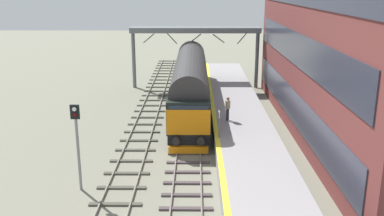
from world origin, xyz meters
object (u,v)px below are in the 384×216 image
signal_post_near (77,138)px  diesel_locomotive (190,81)px  waiting_passenger (228,106)px  platform_number_sign (219,120)px

signal_post_near → diesel_locomotive: bearing=69.2°
signal_post_near → waiting_passenger: bearing=46.7°
signal_post_near → platform_number_sign: 8.80m
platform_number_sign → waiting_passenger: 3.56m
diesel_locomotive → platform_number_sign: size_ratio=11.36×
signal_post_near → waiting_passenger: size_ratio=2.73×
signal_post_near → platform_number_sign: signal_post_near is taller
diesel_locomotive → signal_post_near: size_ratio=4.22×
diesel_locomotive → waiting_passenger: (2.63, -5.61, -0.49)m
diesel_locomotive → signal_post_near: diesel_locomotive is taller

